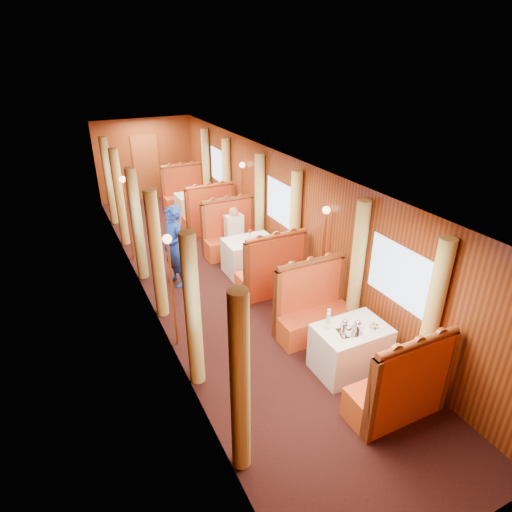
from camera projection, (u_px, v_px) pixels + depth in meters
floor at (218, 279)px, 9.04m from camera, size 3.00×12.00×0.01m
ceiling at (212, 161)px, 7.94m from camera, size 3.00×12.00×0.01m
wall_far at (145, 160)px, 13.33m from camera, size 3.00×0.01×2.50m
wall_near at (469, 457)px, 3.65m from camera, size 3.00×0.01×2.50m
wall_left at (139, 237)px, 7.90m from camera, size 0.01×12.00×2.50m
wall_right at (281, 212)px, 9.08m from camera, size 0.01×12.00×2.50m
doorway_far at (147, 168)px, 13.42m from camera, size 0.80×0.04×2.00m
table_near at (350, 349)px, 6.35m from camera, size 1.05×0.72×0.75m
banquette_near_fwd at (399, 390)px, 5.51m from camera, size 1.30×0.55×1.34m
banquette_near_aft at (313, 312)px, 7.14m from camera, size 1.30×0.55×1.34m
table_mid at (249, 256)px, 9.17m from camera, size 1.05×0.72×0.75m
banquette_mid_fwd at (272, 274)px, 8.33m from camera, size 1.30×0.55×1.34m
banquette_mid_aft at (231, 237)px, 9.97m from camera, size 1.30×0.55×1.34m
table_far at (196, 207)px, 11.99m from camera, size 1.05×0.72×0.75m
banquette_far_fwd at (209, 217)px, 11.15m from camera, size 1.30×0.55×1.34m
banquette_far_aft at (185, 195)px, 12.79m from camera, size 1.30×0.55×1.34m
tea_tray at (350, 332)px, 6.07m from camera, size 0.39×0.33×0.01m
teapot_left at (348, 333)px, 5.97m from camera, size 0.18×0.14×0.13m
teapot_right at (358, 327)px, 6.09m from camera, size 0.19×0.16×0.13m
teapot_back at (345, 325)px, 6.14m from camera, size 0.16×0.13×0.12m
fruit_plate at (374, 327)px, 6.17m from camera, size 0.23×0.23×0.05m
cup_inboard at (328, 323)px, 6.11m from camera, size 0.08×0.08×0.26m
cup_outboard at (328, 319)px, 6.20m from camera, size 0.08×0.08×0.26m
rose_vase_mid at (250, 233)px, 8.90m from camera, size 0.06×0.06×0.36m
rose_vase_far at (194, 187)px, 11.77m from camera, size 0.06×0.06×0.36m
window_left_near at (204, 328)px, 4.99m from camera, size 0.01×1.20×0.90m
curtain_left_near_a at (240, 386)px, 4.52m from camera, size 0.22×0.22×2.35m
curtain_left_near_b at (193, 312)px, 5.78m from camera, size 0.22×0.22×2.35m
window_right_near at (399, 275)px, 6.16m from camera, size 0.01×1.20×0.90m
curtain_right_near_a at (431, 320)px, 5.61m from camera, size 0.22×0.22×2.35m
curtain_right_near_b at (357, 270)px, 6.87m from camera, size 0.22×0.22×2.35m
window_left_mid at (139, 227)px, 7.81m from camera, size 0.01×1.20×0.90m
curtain_left_mid_a at (157, 256)px, 7.35m from camera, size 0.22×0.22×2.35m
curtain_left_mid_b at (137, 225)px, 8.61m from camera, size 0.22×0.22×2.35m
window_right_mid at (281, 203)px, 8.99m from camera, size 0.01×1.20×0.90m
curtain_right_mid_a at (295, 229)px, 8.44m from camera, size 0.22×0.22×2.35m
curtain_right_mid_b at (260, 205)px, 9.70m from camera, size 0.22×0.22×2.35m
window_left_far at (108, 179)px, 10.64m from camera, size 0.01×1.20×0.90m
curtain_left_far_a at (120, 198)px, 10.17m from camera, size 0.22×0.22×2.35m
curtain_left_far_b at (109, 181)px, 11.43m from camera, size 0.22×0.22×2.35m
window_right_far at (219, 166)px, 11.81m from camera, size 0.01×1.20×0.90m
curtain_right_far_a at (227, 183)px, 11.26m from camera, size 0.22×0.22×2.35m
curtain_right_far_b at (206, 170)px, 12.52m from camera, size 0.22×0.22×2.35m
sconce_left_fore at (170, 269)px, 6.46m from camera, size 0.14×0.14×1.95m
sconce_right_fore at (324, 237)px, 7.57m from camera, size 0.14×0.14×1.95m
sconce_left_aft at (126, 202)px, 9.29m from camera, size 0.14×0.14×1.95m
sconce_right_aft at (243, 185)px, 10.40m from camera, size 0.14×0.14×1.95m
steward at (174, 247)px, 8.48m from camera, size 0.55×0.70×1.69m
passenger at (235, 228)px, 9.64m from camera, size 0.40×0.44×0.76m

